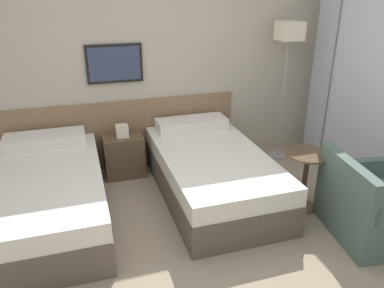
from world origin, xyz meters
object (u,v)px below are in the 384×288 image
at_px(side_table, 306,170).
at_px(floor_lamp, 289,42).
at_px(armchair, 373,210).
at_px(bed_near_door, 47,196).
at_px(bed_near_window, 211,172).
at_px(nightstand, 124,155).

bearing_deg(side_table, floor_lamp, 71.68).
bearing_deg(armchair, side_table, 39.70).
height_order(bed_near_door, bed_near_window, same).
xyz_separation_m(bed_near_window, side_table, (0.80, -0.54, 0.17)).
relative_size(bed_near_window, nightstand, 3.06).
distance_m(side_table, armchair, 0.69).
xyz_separation_m(bed_near_door, bed_near_window, (1.69, 0.00, 0.00)).
xyz_separation_m(bed_near_door, floor_lamp, (2.89, 0.67, 1.24)).
bearing_deg(bed_near_window, side_table, -34.07).
bearing_deg(floor_lamp, bed_near_window, -151.07).
xyz_separation_m(floor_lamp, armchair, (-0.05, -1.78, -1.25)).
relative_size(bed_near_window, armchair, 2.05).
height_order(bed_near_window, nightstand, same).
distance_m(bed_near_door, armchair, 3.05).
bearing_deg(bed_near_door, nightstand, 41.48).
distance_m(nightstand, floor_lamp, 2.40).
bearing_deg(bed_near_window, floor_lamp, 28.93).
bearing_deg(floor_lamp, armchair, -91.65).
relative_size(floor_lamp, armchair, 1.84).
bearing_deg(floor_lamp, nightstand, 177.77).
distance_m(nightstand, side_table, 2.10).
height_order(nightstand, floor_lamp, floor_lamp).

